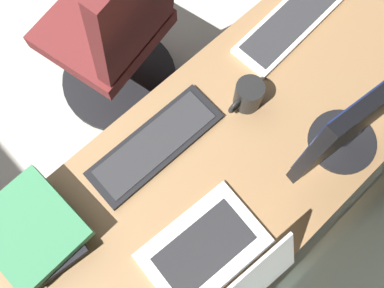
{
  "coord_description": "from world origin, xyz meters",
  "views": [
    {
      "loc": [
        0.17,
        1.85,
        1.9
      ],
      "look_at": [
        -0.06,
        1.61,
        0.95
      ],
      "focal_mm": 39.28,
      "sensor_mm": 36.0,
      "label": 1
    }
  ],
  "objects_px": {
    "keyboard_spare": "(290,23)",
    "office_chair": "(117,38)",
    "laptop_left": "(218,265)",
    "book_stack_near": "(33,231)",
    "keyboard_main": "(155,145)",
    "coffee_mug": "(248,95)",
    "monitor_primary": "(378,105)",
    "drawer_pedestal": "(132,281)"
  },
  "relations": [
    {
      "from": "keyboard_main",
      "to": "office_chair",
      "type": "xyz_separation_m",
      "value": [
        -0.23,
        -0.53,
        -0.28
      ]
    },
    {
      "from": "keyboard_spare",
      "to": "book_stack_near",
      "type": "distance_m",
      "value": 1.0
    },
    {
      "from": "laptop_left",
      "to": "keyboard_spare",
      "type": "bearing_deg",
      "value": -151.5
    },
    {
      "from": "office_chair",
      "to": "keyboard_spare",
      "type": "bearing_deg",
      "value": 125.2
    },
    {
      "from": "drawer_pedestal",
      "to": "monitor_primary",
      "type": "distance_m",
      "value": 0.99
    },
    {
      "from": "drawer_pedestal",
      "to": "laptop_left",
      "type": "distance_m",
      "value": 0.52
    },
    {
      "from": "laptop_left",
      "to": "coffee_mug",
      "type": "relative_size",
      "value": 2.76
    },
    {
      "from": "laptop_left",
      "to": "office_chair",
      "type": "height_order",
      "value": "office_chair"
    },
    {
      "from": "monitor_primary",
      "to": "laptop_left",
      "type": "xyz_separation_m",
      "value": [
        0.51,
        0.0,
        -0.21
      ]
    },
    {
      "from": "keyboard_main",
      "to": "office_chair",
      "type": "bearing_deg",
      "value": -113.98
    },
    {
      "from": "keyboard_main",
      "to": "keyboard_spare",
      "type": "xyz_separation_m",
      "value": [
        -0.6,
        -0.01,
        0.0
      ]
    },
    {
      "from": "coffee_mug",
      "to": "office_chair",
      "type": "height_order",
      "value": "office_chair"
    },
    {
      "from": "drawer_pedestal",
      "to": "book_stack_near",
      "type": "relative_size",
      "value": 2.55
    },
    {
      "from": "book_stack_near",
      "to": "office_chair",
      "type": "bearing_deg",
      "value": -141.92
    },
    {
      "from": "laptop_left",
      "to": "book_stack_near",
      "type": "xyz_separation_m",
      "value": [
        0.3,
        -0.4,
        0.0
      ]
    },
    {
      "from": "monitor_primary",
      "to": "laptop_left",
      "type": "height_order",
      "value": "monitor_primary"
    },
    {
      "from": "book_stack_near",
      "to": "coffee_mug",
      "type": "relative_size",
      "value": 2.19
    },
    {
      "from": "coffee_mug",
      "to": "monitor_primary",
      "type": "bearing_deg",
      "value": 112.09
    },
    {
      "from": "office_chair",
      "to": "book_stack_near",
      "type": "bearing_deg",
      "value": 38.08
    },
    {
      "from": "laptop_left",
      "to": "keyboard_main",
      "type": "relative_size",
      "value": 0.81
    },
    {
      "from": "keyboard_main",
      "to": "book_stack_near",
      "type": "height_order",
      "value": "book_stack_near"
    },
    {
      "from": "keyboard_spare",
      "to": "coffee_mug",
      "type": "relative_size",
      "value": 3.44
    },
    {
      "from": "monitor_primary",
      "to": "keyboard_spare",
      "type": "height_order",
      "value": "monitor_primary"
    },
    {
      "from": "keyboard_main",
      "to": "coffee_mug",
      "type": "height_order",
      "value": "coffee_mug"
    },
    {
      "from": "coffee_mug",
      "to": "office_chair",
      "type": "bearing_deg",
      "value": -84.41
    },
    {
      "from": "book_stack_near",
      "to": "office_chair",
      "type": "xyz_separation_m",
      "value": [
        -0.64,
        -0.5,
        -0.32
      ]
    },
    {
      "from": "monitor_primary",
      "to": "keyboard_spare",
      "type": "xyz_separation_m",
      "value": [
        -0.19,
        -0.38,
        -0.25
      ]
    },
    {
      "from": "monitor_primary",
      "to": "keyboard_spare",
      "type": "relative_size",
      "value": 1.1
    },
    {
      "from": "keyboard_spare",
      "to": "book_stack_near",
      "type": "xyz_separation_m",
      "value": [
        1.0,
        -0.02,
        0.04
      ]
    },
    {
      "from": "monitor_primary",
      "to": "book_stack_near",
      "type": "height_order",
      "value": "monitor_primary"
    },
    {
      "from": "laptop_left",
      "to": "keyboard_spare",
      "type": "distance_m",
      "value": 0.8
    },
    {
      "from": "laptop_left",
      "to": "office_chair",
      "type": "distance_m",
      "value": 1.01
    },
    {
      "from": "keyboard_spare",
      "to": "office_chair",
      "type": "xyz_separation_m",
      "value": [
        0.36,
        -0.51,
        -0.28
      ]
    },
    {
      "from": "book_stack_near",
      "to": "coffee_mug",
      "type": "height_order",
      "value": "coffee_mug"
    },
    {
      "from": "monitor_primary",
      "to": "office_chair",
      "type": "distance_m",
      "value": 1.05
    },
    {
      "from": "drawer_pedestal",
      "to": "book_stack_near",
      "type": "xyz_separation_m",
      "value": [
        0.07,
        -0.23,
        0.43
      ]
    },
    {
      "from": "laptop_left",
      "to": "office_chair",
      "type": "relative_size",
      "value": 0.35
    },
    {
      "from": "drawer_pedestal",
      "to": "coffee_mug",
      "type": "bearing_deg",
      "value": -169.39
    },
    {
      "from": "keyboard_spare",
      "to": "monitor_primary",
      "type": "bearing_deg",
      "value": 63.42
    },
    {
      "from": "monitor_primary",
      "to": "keyboard_spare",
      "type": "distance_m",
      "value": 0.49
    },
    {
      "from": "book_stack_near",
      "to": "keyboard_main",
      "type": "bearing_deg",
      "value": 176.05
    },
    {
      "from": "monitor_primary",
      "to": "coffee_mug",
      "type": "height_order",
      "value": "monitor_primary"
    }
  ]
}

